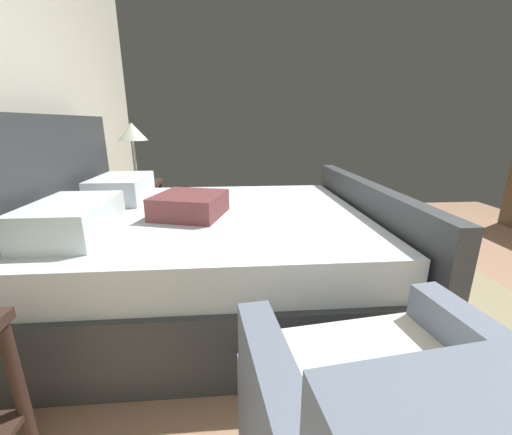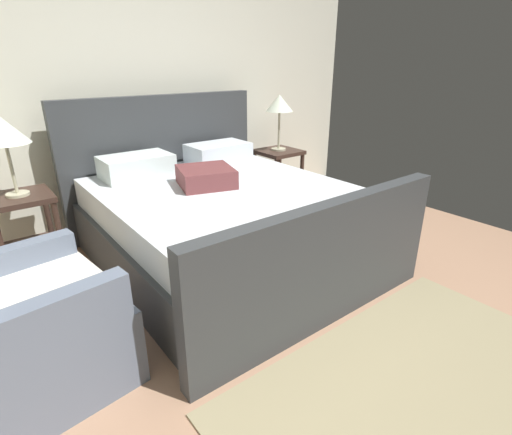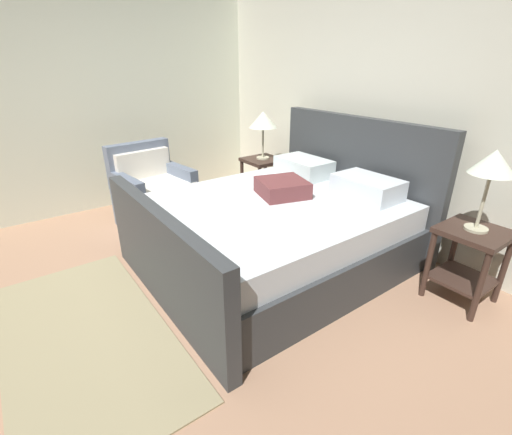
# 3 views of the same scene
# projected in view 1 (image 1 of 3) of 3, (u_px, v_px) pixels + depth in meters

# --- Properties ---
(ground_plane) EXTENTS (4.86, 5.21, 0.02)m
(ground_plane) POSITION_uv_depth(u_px,v_px,m) (396.00, 285.00, 2.43)
(ground_plane) COLOR #A77D60
(bed) EXTENTS (1.92, 2.20, 1.24)m
(bed) POSITION_uv_depth(u_px,v_px,m) (208.00, 249.00, 2.17)
(bed) COLOR #34373A
(bed) RESTS_ON ground
(nightstand_right) EXTENTS (0.44, 0.44, 0.60)m
(nightstand_right) POSITION_uv_depth(u_px,v_px,m) (139.00, 201.00, 3.31)
(nightstand_right) COLOR #38261F
(nightstand_right) RESTS_ON ground
(table_lamp_right) EXTENTS (0.29, 0.29, 0.59)m
(table_lamp_right) POSITION_uv_depth(u_px,v_px,m) (132.00, 134.00, 3.12)
(table_lamp_right) COLOR #B7B293
(table_lamp_right) RESTS_ON nightstand_right
(area_rug) EXTENTS (2.00, 1.00, 0.01)m
(area_rug) POSITION_uv_depth(u_px,v_px,m) (434.00, 284.00, 2.41)
(area_rug) COLOR #978B67
(area_rug) RESTS_ON ground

